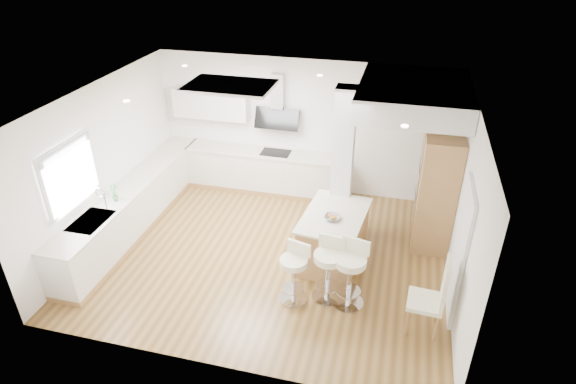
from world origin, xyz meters
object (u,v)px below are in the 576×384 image
(bar_stool_c, at_px, (350,271))
(dining_chair, at_px, (435,295))
(bar_stool_a, at_px, (294,270))
(bar_stool_b, at_px, (329,266))
(peninsula, at_px, (333,237))

(bar_stool_c, distance_m, dining_chair, 1.22)
(bar_stool_a, xyz_separation_m, bar_stool_b, (0.49, 0.16, 0.04))
(peninsula, relative_size, dining_chair, 1.27)
(bar_stool_b, distance_m, dining_chair, 1.56)
(bar_stool_a, height_order, bar_stool_b, bar_stool_b)
(bar_stool_c, bearing_deg, bar_stool_b, -174.13)
(bar_stool_a, relative_size, bar_stool_b, 0.93)
(bar_stool_a, height_order, dining_chair, dining_chair)
(bar_stool_c, height_order, dining_chair, dining_chair)
(peninsula, relative_size, bar_stool_b, 1.49)
(bar_stool_b, xyz_separation_m, bar_stool_c, (0.33, -0.05, 0.02))
(bar_stool_b, bearing_deg, dining_chair, -6.15)
(bar_stool_b, distance_m, bar_stool_c, 0.34)
(bar_stool_c, bearing_deg, bar_stool_a, -157.53)
(bar_stool_b, relative_size, dining_chair, 0.86)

